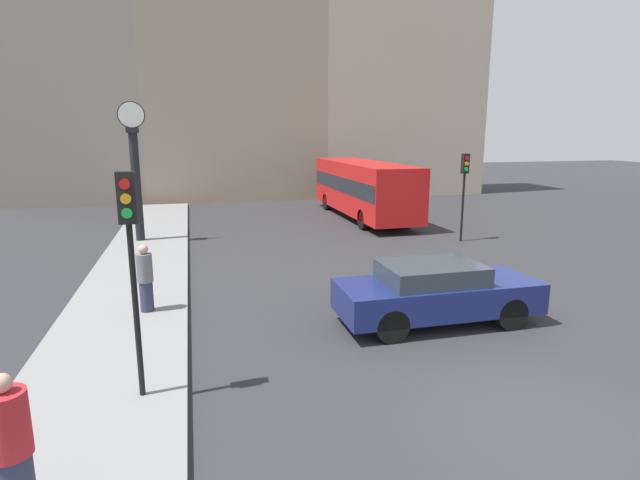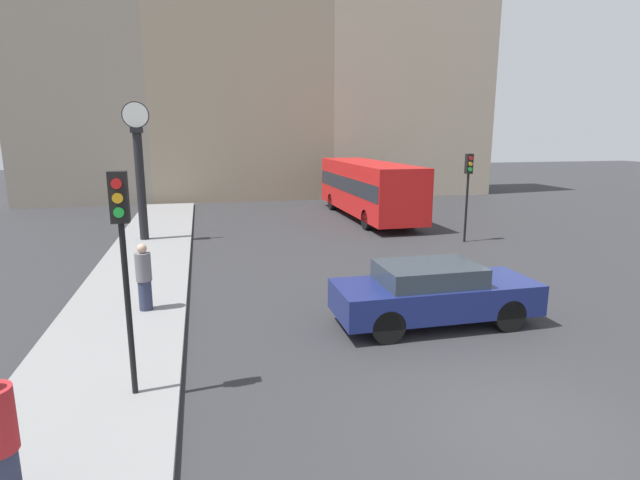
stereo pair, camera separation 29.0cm
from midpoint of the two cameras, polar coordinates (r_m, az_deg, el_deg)
ground_plane at (r=8.40m, az=23.53°, el=-19.03°), size 120.00×120.00×0.00m
sidewalk_corner at (r=17.57m, az=-18.80°, el=-2.15°), size 2.82×26.70×0.14m
building_row at (r=34.22m, az=-5.34°, el=18.76°), size 30.21×5.00×18.61m
sedan_car at (r=11.44m, az=13.56°, el=-5.90°), size 4.49×1.71×1.40m
bus_distant at (r=25.25m, az=5.80°, el=6.12°), size 2.38×9.82×2.79m
traffic_light_near at (r=7.95m, az=-20.70°, el=0.23°), size 0.26×0.24×3.52m
traffic_light_far at (r=20.22m, az=16.97°, el=6.69°), size 0.26×0.24×3.44m
street_clock at (r=20.28m, az=-19.52°, el=7.23°), size 0.98×0.43×5.21m
pedestrian_grey_jacket at (r=12.25m, az=-18.83°, el=-4.06°), size 0.36×0.36×1.58m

